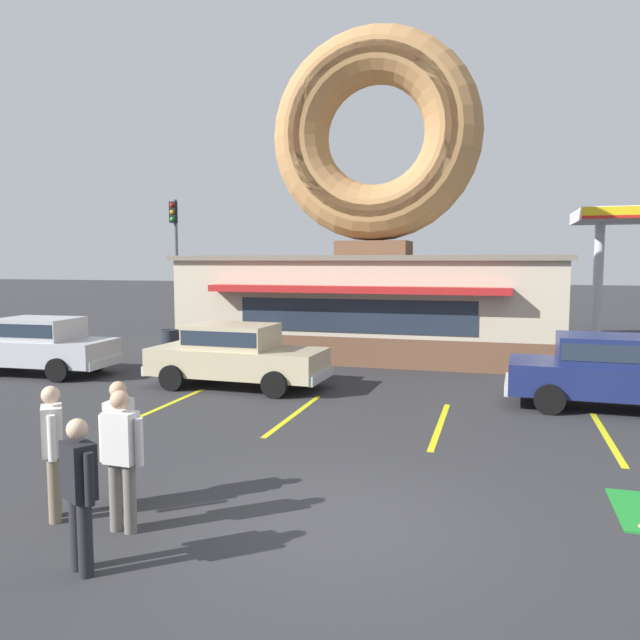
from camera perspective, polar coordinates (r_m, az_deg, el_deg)
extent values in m
plane|color=#2D2D30|center=(8.02, 1.43, -18.13)|extent=(160.00, 160.00, 0.00)
cube|color=brown|center=(21.69, 4.91, -1.84)|extent=(12.00, 6.00, 0.90)
cube|color=beige|center=(21.54, 4.95, 2.38)|extent=(12.00, 6.00, 2.30)
cube|color=slate|center=(21.51, 4.98, 5.65)|extent=(12.30, 6.30, 0.16)
cube|color=#B21E1E|center=(18.31, 2.96, 2.79)|extent=(9.00, 0.60, 0.20)
cube|color=#232D3D|center=(18.64, 3.14, 0.37)|extent=(7.20, 0.03, 1.00)
cube|color=brown|center=(21.52, 4.98, 6.53)|extent=(2.40, 1.80, 0.50)
torus|color=#B27F4C|center=(21.92, 5.07, 16.51)|extent=(7.10, 1.90, 7.10)
torus|color=#936038|center=(21.51, 4.84, 16.73)|extent=(6.24, 1.05, 6.24)
cube|color=#B2B5BA|center=(19.35, -24.62, -2.59)|extent=(4.48, 1.98, 0.68)
cube|color=#B2B5BA|center=(19.18, -24.34, -0.72)|extent=(2.17, 1.66, 0.60)
cube|color=#232D3D|center=(19.18, -24.34, -0.66)|extent=(2.09, 1.68, 0.36)
cube|color=silver|center=(18.11, -18.99, -3.68)|extent=(0.18, 1.67, 0.24)
cylinder|color=black|center=(20.92, -26.06, -3.02)|extent=(0.65, 0.25, 0.64)
cylinder|color=black|center=(17.89, -22.84, -4.24)|extent=(0.65, 0.25, 0.64)
cylinder|color=black|center=(19.32, -19.77, -3.44)|extent=(0.65, 0.25, 0.64)
cube|color=navy|center=(14.88, 25.41, -4.92)|extent=(4.45, 1.89, 0.68)
cube|color=navy|center=(14.77, 24.94, -2.46)|extent=(2.15, 1.62, 0.60)
cube|color=#232D3D|center=(14.76, 24.94, -2.38)|extent=(2.06, 1.64, 0.36)
cube|color=silver|center=(14.79, 16.74, -5.62)|extent=(0.15, 1.67, 0.24)
cylinder|color=black|center=(15.69, 19.98, -5.47)|extent=(0.65, 0.24, 0.64)
cylinder|color=black|center=(13.96, 20.24, -6.80)|extent=(0.65, 0.24, 0.64)
cube|color=#BCAD89|center=(15.93, -7.54, -3.77)|extent=(4.45, 1.90, 0.68)
cube|color=#BCAD89|center=(15.90, -8.06, -1.47)|extent=(2.15, 1.63, 0.60)
cube|color=#232D3D|center=(15.90, -8.06, -1.39)|extent=(2.07, 1.65, 0.36)
cube|color=silver|center=(15.16, 0.14, -5.12)|extent=(0.15, 1.67, 0.24)
cube|color=silver|center=(17.03, -14.33, -4.11)|extent=(0.15, 1.67, 0.24)
cylinder|color=black|center=(16.27, -1.83, -4.75)|extent=(0.65, 0.24, 0.64)
cylinder|color=black|center=(14.65, -4.16, -5.90)|extent=(0.65, 0.24, 0.64)
cylinder|color=black|center=(17.37, -10.35, -4.18)|extent=(0.65, 0.24, 0.64)
cylinder|color=black|center=(15.87, -13.37, -5.16)|extent=(0.65, 0.24, 0.64)
cylinder|color=#7F7056|center=(8.71, -18.11, -13.57)|extent=(0.15, 0.15, 0.81)
cylinder|color=#7F7056|center=(8.87, -17.41, -13.20)|extent=(0.15, 0.15, 0.81)
cube|color=silver|center=(8.59, -17.90, -8.93)|extent=(0.26, 0.39, 0.60)
cylinder|color=silver|center=(8.39, -18.80, -9.51)|extent=(0.10, 0.10, 0.55)
cylinder|color=silver|center=(8.80, -17.03, -8.75)|extent=(0.10, 0.10, 0.55)
sphere|color=tan|center=(8.49, -17.99, -6.07)|extent=(0.22, 0.22, 0.22)
cylinder|color=#232328|center=(7.11, -20.67, -18.19)|extent=(0.15, 0.15, 0.80)
cylinder|color=#232328|center=(7.28, -21.33, -17.63)|extent=(0.15, 0.15, 0.80)
cube|color=black|center=(6.95, -21.20, -12.68)|extent=(0.45, 0.40, 0.58)
cylinder|color=black|center=(6.74, -20.35, -13.48)|extent=(0.10, 0.10, 0.54)
cylinder|color=black|center=(7.18, -21.99, -12.36)|extent=(0.10, 0.10, 0.54)
sphere|color=beige|center=(6.84, -21.33, -9.26)|extent=(0.21, 0.21, 0.21)
cylinder|color=#7F7056|center=(8.55, -23.12, -14.08)|extent=(0.15, 0.15, 0.83)
cylinder|color=#7F7056|center=(8.73, -23.11, -13.64)|extent=(0.15, 0.15, 0.83)
cube|color=silver|center=(8.44, -23.30, -9.26)|extent=(0.42, 0.45, 0.60)
cylinder|color=silver|center=(8.20, -23.32, -9.89)|extent=(0.10, 0.10, 0.56)
cylinder|color=silver|center=(8.69, -23.27, -9.04)|extent=(0.10, 0.10, 0.56)
sphere|color=beige|center=(8.34, -23.42, -6.31)|extent=(0.22, 0.22, 0.22)
cylinder|color=slate|center=(7.95, -16.98, -15.32)|extent=(0.15, 0.15, 0.84)
cylinder|color=slate|center=(8.07, -18.18, -15.05)|extent=(0.15, 0.15, 0.84)
cube|color=silver|center=(7.79, -17.74, -10.19)|extent=(0.39, 0.26, 0.61)
cylinder|color=silver|center=(7.65, -16.21, -10.66)|extent=(0.10, 0.10, 0.56)
cylinder|color=silver|center=(7.94, -19.21, -10.15)|extent=(0.10, 0.10, 0.56)
sphere|color=tan|center=(7.68, -17.84, -6.96)|extent=(0.22, 0.22, 0.22)
cylinder|color=#232833|center=(20.75, -13.56, -2.24)|extent=(0.56, 0.56, 0.95)
torus|color=black|center=(20.70, -13.59, -0.94)|extent=(0.57, 0.57, 0.05)
cylinder|color=#595B60|center=(27.81, -12.98, 4.71)|extent=(0.16, 0.16, 5.80)
cube|color=black|center=(27.73, -13.27, 9.56)|extent=(0.28, 0.24, 0.90)
sphere|color=red|center=(27.65, -13.41, 10.20)|extent=(0.18, 0.18, 0.18)
sphere|color=orange|center=(27.62, -13.39, 9.58)|extent=(0.18, 0.18, 0.18)
sphere|color=green|center=(27.60, -13.38, 8.96)|extent=(0.18, 0.18, 0.18)
cylinder|color=silver|center=(28.98, 24.07, 3.41)|extent=(0.40, 0.40, 4.80)
cube|color=yellow|center=(14.37, -13.88, -7.57)|extent=(0.12, 3.60, 0.01)
cube|color=yellow|center=(13.16, -2.36, -8.62)|extent=(0.12, 3.60, 0.01)
cube|color=yellow|center=(12.57, 10.91, -9.40)|extent=(0.12, 3.60, 0.01)
cube|color=yellow|center=(12.68, 24.74, -9.68)|extent=(0.12, 3.60, 0.01)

